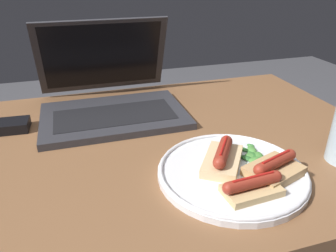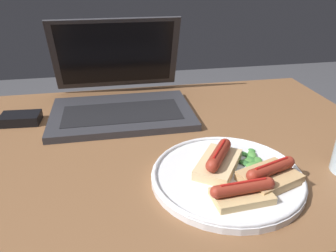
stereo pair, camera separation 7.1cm
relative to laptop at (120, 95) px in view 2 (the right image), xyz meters
The scene contains 8 objects.
desk 0.26m from the laptop, 67.44° to the right, with size 1.10×0.75×0.76m.
laptop is the anchor object (origin of this frame).
plate 0.42m from the laptop, 64.57° to the right, with size 0.29×0.29×0.02m.
sausage_toast_left 0.40m from the laptop, 64.63° to the right, with size 0.12×0.14×0.05m.
sausage_toast_middle 0.49m from the laptop, 68.44° to the right, with size 0.12×0.06×0.04m.
sausage_toast_right 0.49m from the laptop, 59.12° to the right, with size 0.12×0.11×0.04m.
salad_pile 0.43m from the laptop, 54.82° to the right, with size 0.06×0.08×0.01m.
external_drive 0.27m from the laptop, behind, with size 0.10×0.07×0.02m.
Camera 2 is at (-0.11, -0.67, 1.14)m, focal length 35.00 mm.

